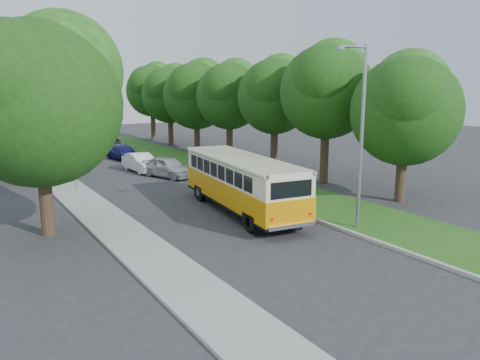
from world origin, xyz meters
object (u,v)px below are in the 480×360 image
car_blue (123,153)px  lamppost_near (360,132)px  car_white (141,162)px  vintage_bus (242,184)px  car_silver (168,167)px  lamppost_far (54,120)px  car_grey (112,145)px

car_blue → lamppost_near: bearing=-92.8°
lamppost_near → car_white: lamppost_near is taller
lamppost_near → vintage_bus: 6.55m
lamppost_near → car_silver: (-2.16, 15.80, -3.65)m
lamppost_near → car_silver: size_ratio=1.89×
lamppost_far → car_silver: bearing=-21.8°
lamppost_near → car_grey: bearing=92.9°
lamppost_near → vintage_bus: (-2.71, 5.19, -2.93)m
car_silver → lamppost_far: bearing=139.5°
lamppost_far → car_white: 6.87m
car_blue → car_grey: bearing=74.8°
car_silver → car_white: 3.16m
lamppost_near → car_blue: lamppost_near is taller
lamppost_far → car_grey: bearing=58.5°
lamppost_near → vintage_bus: lamppost_near is taller
lamppost_near → vintage_bus: bearing=117.6°
car_white → car_blue: bearing=79.4°
lamppost_far → car_grey: size_ratio=1.55×
car_white → car_grey: size_ratio=0.86×
lamppost_near → car_grey: 30.73m
car_blue → lamppost_far: bearing=-143.1°
lamppost_near → lamppost_far: size_ratio=1.07×
lamppost_near → car_blue: size_ratio=1.87×
car_silver → car_grey: car_silver is taller
car_white → lamppost_near: bearing=-85.3°
lamppost_far → car_silver: 8.02m
lamppost_far → vintage_bus: lamppost_far is taller
lamppost_near → car_blue: 25.49m
lamppost_far → car_blue: (6.65, 6.61, -3.50)m
car_white → car_blue: (0.71, 6.26, -0.07)m
vintage_bus → car_white: bearing=98.0°
lamppost_near → car_blue: bearing=95.1°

